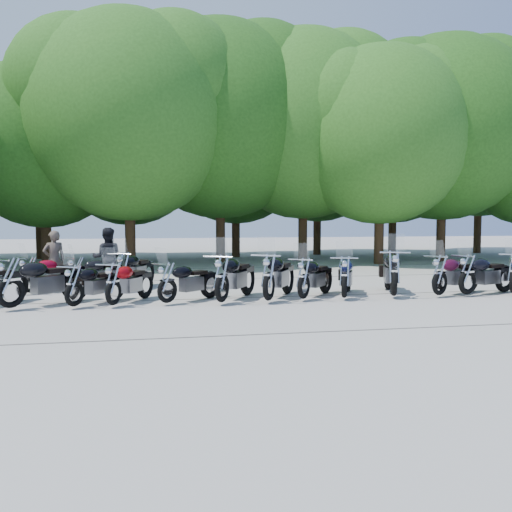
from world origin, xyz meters
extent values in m
plane|color=#A09990|center=(0.00, 0.00, 0.00)|extent=(90.00, 90.00, 0.00)
cylinder|color=#3A2614|center=(-7.25, 12.84, 1.65)|extent=(0.44, 0.44, 3.31)
sphere|color=#286319|center=(-7.25, 12.84, 5.32)|extent=(7.31, 7.31, 7.31)
cylinder|color=#3A2614|center=(-3.57, 11.24, 1.97)|extent=(0.44, 0.44, 3.93)
sphere|color=#357721|center=(-3.57, 11.24, 6.33)|extent=(8.70, 8.70, 8.70)
cylinder|color=#3A2614|center=(0.54, 13.09, 2.06)|extent=(0.44, 0.44, 4.13)
sphere|color=#286319|center=(0.54, 13.09, 6.64)|extent=(9.13, 9.13, 9.13)
cylinder|color=#3A2614|center=(4.61, 13.20, 2.05)|extent=(0.44, 0.44, 4.09)
sphere|color=#357721|center=(4.61, 13.20, 6.58)|extent=(9.04, 9.04, 9.04)
cylinder|color=#3A2614|center=(7.55, 10.82, 1.81)|extent=(0.44, 0.44, 3.62)
sphere|color=#357721|center=(7.55, 10.82, 5.82)|extent=(8.00, 8.00, 8.00)
cylinder|color=#3A2614|center=(11.20, 11.78, 1.99)|extent=(0.44, 0.44, 3.98)
sphere|color=#286319|center=(11.20, 11.78, 6.40)|extent=(8.79, 8.79, 8.79)
cylinder|color=#3A2614|center=(-8.29, 16.97, 1.76)|extent=(0.44, 0.44, 3.52)
sphere|color=#357721|center=(-8.29, 16.97, 5.66)|extent=(7.78, 7.78, 7.78)
cylinder|color=#3A2614|center=(-3.76, 16.43, 1.71)|extent=(0.44, 0.44, 3.42)
sphere|color=#286319|center=(-3.76, 16.43, 5.50)|extent=(7.56, 7.56, 7.56)
cylinder|color=#3A2614|center=(1.80, 16.47, 1.78)|extent=(0.44, 0.44, 3.56)
sphere|color=#286319|center=(1.80, 16.47, 5.73)|extent=(7.88, 7.88, 7.88)
cylinder|color=#3A2614|center=(6.69, 17.47, 1.88)|extent=(0.44, 0.44, 3.76)
sphere|color=#286319|center=(6.69, 17.47, 6.04)|extent=(8.31, 8.31, 8.31)
cylinder|color=#3A2614|center=(10.68, 16.09, 1.81)|extent=(0.44, 0.44, 3.63)
sphere|color=#357721|center=(10.68, 16.09, 5.83)|extent=(8.02, 8.02, 8.02)
cylinder|color=#3A2614|center=(16.61, 17.02, 2.19)|extent=(0.44, 0.44, 4.37)
sphere|color=#286319|center=(16.61, 17.02, 7.03)|extent=(9.67, 9.67, 9.67)
imported|color=brown|center=(-5.51, 4.22, 0.87)|extent=(0.73, 0.60, 1.74)
imported|color=black|center=(-4.01, 4.30, 0.91)|extent=(0.89, 0.70, 1.81)
camera|label=1|loc=(-2.71, -12.43, 2.09)|focal=38.00mm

